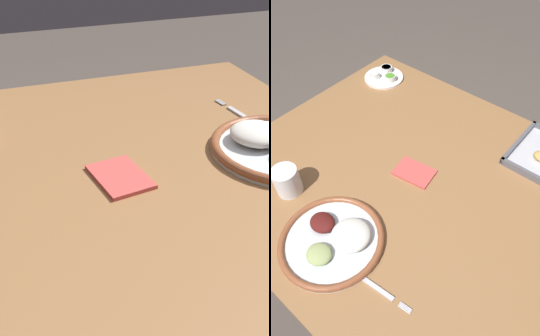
# 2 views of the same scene
# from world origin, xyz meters

# --- Properties ---
(dining_table) EXTENTS (1.14, 1.04, 0.73)m
(dining_table) POSITION_xyz_m (0.00, 0.00, 0.63)
(dining_table) COLOR olive
(dining_table) RESTS_ON ground_plane
(fork) EXTENTS (0.21, 0.03, 0.00)m
(fork) POSITION_xyz_m (0.18, -0.34, 0.73)
(fork) COLOR silver
(fork) RESTS_ON dining_table
(napkin) EXTENTS (0.14, 0.11, 0.01)m
(napkin) POSITION_xyz_m (0.02, 0.02, 0.73)
(napkin) COLOR #CC4C47
(napkin) RESTS_ON dining_table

